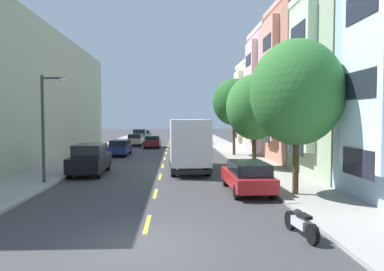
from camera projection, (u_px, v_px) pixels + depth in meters
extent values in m
plane|color=#38383A|center=(167.00, 150.00, 40.35)|extent=(160.00, 160.00, 0.00)
cube|color=#99968E|center=(98.00, 152.00, 38.03)|extent=(3.20, 120.00, 0.14)
cube|color=#99968E|center=(234.00, 151.00, 38.67)|extent=(3.20, 120.00, 0.14)
cube|color=yellow|center=(147.00, 224.00, 12.41)|extent=(0.14, 2.20, 0.01)
cube|color=yellow|center=(155.00, 193.00, 17.40)|extent=(0.14, 2.20, 0.01)
cube|color=yellow|center=(160.00, 177.00, 22.39)|extent=(0.14, 2.20, 0.01)
cube|color=yellow|center=(163.00, 166.00, 27.38)|extent=(0.14, 2.20, 0.01)
cube|color=yellow|center=(165.00, 158.00, 32.37)|extent=(0.14, 2.20, 0.01)
cube|color=yellow|center=(166.00, 153.00, 37.36)|extent=(0.14, 2.20, 0.01)
cube|color=yellow|center=(167.00, 149.00, 42.35)|extent=(0.14, 2.20, 0.01)
cube|color=yellow|center=(168.00, 146.00, 47.33)|extent=(0.14, 2.20, 0.01)
cube|color=yellow|center=(169.00, 143.00, 52.32)|extent=(0.14, 2.20, 0.01)
cube|color=yellow|center=(169.00, 141.00, 57.31)|extent=(0.14, 2.20, 0.01)
cube|color=#CAE7FE|center=(367.00, 69.00, 14.25)|extent=(0.55, 3.22, 7.95)
cube|color=#1E232D|center=(357.00, 163.00, 14.42)|extent=(0.04, 2.45, 1.10)
cube|color=#1E232D|center=(359.00, 85.00, 14.27)|extent=(0.04, 2.45, 1.10)
cube|color=#1E232D|center=(361.00, 5.00, 14.12)|extent=(0.04, 2.45, 1.10)
cube|color=beige|center=(302.00, 79.00, 21.57)|extent=(0.55, 3.22, 8.54)
cube|color=#1E232D|center=(296.00, 145.00, 21.74)|extent=(0.04, 2.45, 1.10)
cube|color=#1E232D|center=(297.00, 90.00, 21.59)|extent=(0.04, 2.45, 1.10)
cube|color=#1E232D|center=(298.00, 34.00, 21.43)|extent=(0.04, 2.45, 1.10)
cube|color=#B27560|center=(341.00, 87.00, 29.15)|extent=(10.91, 7.15, 12.17)
cube|color=#E19B83|center=(277.00, 5.00, 28.61)|extent=(0.60, 7.15, 0.44)
cube|color=#E19B83|center=(270.00, 80.00, 28.87)|extent=(0.55, 3.22, 9.49)
cube|color=#1E232D|center=(266.00, 136.00, 29.07)|extent=(0.04, 2.45, 1.10)
cube|color=#1E232D|center=(266.00, 89.00, 28.89)|extent=(0.04, 2.45, 1.10)
cube|color=#1E232D|center=(267.00, 43.00, 28.71)|extent=(0.04, 2.45, 1.10)
cube|color=#CC9E9E|center=(319.00, 94.00, 36.54)|extent=(13.16, 7.15, 11.87)
cube|color=#FECACA|center=(257.00, 31.00, 35.96)|extent=(0.60, 7.15, 0.44)
cube|color=#FECACA|center=(251.00, 89.00, 36.21)|extent=(0.55, 3.22, 9.26)
cube|color=#1E232D|center=(248.00, 132.00, 36.41)|extent=(0.04, 2.45, 1.10)
cube|color=#1E232D|center=(248.00, 97.00, 36.24)|extent=(0.04, 2.45, 1.10)
cube|color=#1E232D|center=(248.00, 60.00, 36.06)|extent=(0.04, 2.45, 1.10)
cube|color=beige|center=(297.00, 107.00, 43.94)|extent=(13.72, 7.15, 9.73)
cube|color=white|center=(243.00, 64.00, 43.40)|extent=(0.60, 7.15, 0.44)
cube|color=white|center=(238.00, 104.00, 43.61)|extent=(0.55, 3.22, 7.59)
cube|color=#1E232D|center=(236.00, 133.00, 43.76)|extent=(0.04, 2.45, 1.10)
cube|color=#1E232D|center=(236.00, 109.00, 43.62)|extent=(0.04, 2.45, 1.10)
cube|color=#1E232D|center=(236.00, 84.00, 43.48)|extent=(0.04, 2.45, 1.10)
cylinder|color=#47331E|center=(296.00, 163.00, 16.56)|extent=(0.27, 0.27, 2.81)
ellipsoid|color=#2D6B2D|center=(297.00, 92.00, 16.40)|extent=(4.17, 4.17, 4.76)
cylinder|color=#47331E|center=(254.00, 150.00, 25.32)|extent=(0.30, 0.30, 2.50)
ellipsoid|color=#2D6B2D|center=(255.00, 107.00, 25.17)|extent=(3.91, 3.91, 4.53)
cylinder|color=#47331E|center=(234.00, 137.00, 34.05)|extent=(0.26, 0.26, 3.29)
ellipsoid|color=#235B23|center=(234.00, 102.00, 33.89)|extent=(3.97, 3.97, 4.34)
cylinder|color=#38383D|center=(43.00, 129.00, 19.48)|extent=(0.16, 0.16, 5.72)
cylinder|color=#38383D|center=(53.00, 78.00, 19.38)|extent=(1.10, 0.10, 0.10)
ellipsoid|color=silver|center=(62.00, 80.00, 19.40)|extent=(0.44, 0.28, 0.20)
cube|color=white|center=(189.00, 141.00, 23.98)|extent=(2.56, 5.68, 2.83)
cube|color=white|center=(185.00, 142.00, 27.94)|extent=(2.36, 1.97, 2.20)
cube|color=black|center=(185.00, 135.00, 28.81)|extent=(2.02, 0.14, 0.97)
cube|color=black|center=(192.00, 172.00, 21.35)|extent=(2.40, 0.23, 0.24)
cylinder|color=black|center=(199.00, 158.00, 28.13)|extent=(0.31, 0.97, 0.96)
cylinder|color=black|center=(172.00, 159.00, 27.97)|extent=(0.31, 0.97, 0.96)
cylinder|color=black|center=(208.00, 168.00, 22.54)|extent=(0.31, 0.97, 0.96)
cylinder|color=black|center=(173.00, 169.00, 22.38)|extent=(0.31, 0.97, 0.96)
cylinder|color=black|center=(206.00, 166.00, 23.64)|extent=(0.31, 0.97, 0.96)
cylinder|color=black|center=(173.00, 166.00, 23.48)|extent=(0.31, 0.97, 0.96)
cube|color=silver|center=(199.00, 139.00, 49.76)|extent=(2.06, 5.32, 0.80)
cube|color=black|center=(199.00, 133.00, 50.89)|extent=(1.78, 1.61, 0.60)
cylinder|color=black|center=(205.00, 141.00, 51.61)|extent=(0.23, 0.66, 0.66)
cylinder|color=black|center=(192.00, 141.00, 51.55)|extent=(0.23, 0.66, 0.66)
cylinder|color=black|center=(207.00, 143.00, 48.01)|extent=(0.23, 0.66, 0.66)
cylinder|color=black|center=(193.00, 143.00, 47.95)|extent=(0.23, 0.66, 0.66)
cube|color=#333338|center=(145.00, 135.00, 61.50)|extent=(1.92, 4.74, 0.62)
cube|color=black|center=(145.00, 132.00, 61.85)|extent=(1.66, 2.85, 0.55)
cylinder|color=black|center=(139.00, 138.00, 59.90)|extent=(0.23, 0.66, 0.66)
cylinder|color=black|center=(149.00, 138.00, 59.94)|extent=(0.23, 0.66, 0.66)
cylinder|color=black|center=(141.00, 137.00, 63.10)|extent=(0.23, 0.66, 0.66)
cylinder|color=black|center=(150.00, 137.00, 63.13)|extent=(0.23, 0.66, 0.66)
cube|color=black|center=(90.00, 162.00, 23.25)|extent=(2.02, 4.83, 0.90)
cube|color=black|center=(90.00, 150.00, 23.21)|extent=(1.76, 2.81, 0.70)
cylinder|color=black|center=(69.00, 173.00, 21.59)|extent=(0.23, 0.66, 0.66)
cylinder|color=black|center=(99.00, 173.00, 21.70)|extent=(0.23, 0.66, 0.66)
cylinder|color=black|center=(82.00, 166.00, 24.85)|extent=(0.23, 0.66, 0.66)
cylinder|color=black|center=(108.00, 166.00, 24.95)|extent=(0.23, 0.66, 0.66)
cube|color=navy|center=(120.00, 149.00, 34.80)|extent=(1.87, 4.72, 0.62)
cube|color=black|center=(120.00, 142.00, 35.15)|extent=(1.63, 2.84, 0.55)
cylinder|color=black|center=(108.00, 154.00, 33.19)|extent=(0.23, 0.66, 0.66)
cylinder|color=black|center=(126.00, 154.00, 33.25)|extent=(0.23, 0.66, 0.66)
cylinder|color=black|center=(114.00, 151.00, 36.38)|extent=(0.23, 0.66, 0.66)
cylinder|color=black|center=(130.00, 151.00, 36.44)|extent=(0.23, 0.66, 0.66)
cube|color=tan|center=(135.00, 141.00, 47.45)|extent=(1.92, 4.74, 0.62)
cube|color=black|center=(136.00, 136.00, 47.80)|extent=(1.66, 2.85, 0.55)
cylinder|color=black|center=(127.00, 144.00, 45.85)|extent=(0.23, 0.66, 0.66)
cylinder|color=black|center=(140.00, 144.00, 45.89)|extent=(0.23, 0.66, 0.66)
cylinder|color=black|center=(131.00, 142.00, 49.04)|extent=(0.23, 0.66, 0.66)
cylinder|color=black|center=(143.00, 142.00, 49.08)|extent=(0.23, 0.66, 0.66)
cube|color=#AD1E1E|center=(247.00, 179.00, 17.75)|extent=(1.91, 4.73, 0.62)
cube|color=black|center=(249.00, 168.00, 17.35)|extent=(1.66, 2.85, 0.55)
cylinder|color=black|center=(255.00, 179.00, 19.41)|extent=(0.23, 0.66, 0.66)
cylinder|color=black|center=(225.00, 180.00, 19.31)|extent=(0.23, 0.66, 0.66)
cylinder|color=black|center=(272.00, 192.00, 16.22)|extent=(0.23, 0.66, 0.66)
cylinder|color=black|center=(237.00, 192.00, 16.12)|extent=(0.23, 0.66, 0.66)
cube|color=#195B60|center=(140.00, 137.00, 53.88)|extent=(2.01, 4.82, 0.90)
cube|color=black|center=(140.00, 131.00, 53.84)|extent=(1.75, 2.80, 0.70)
cylinder|color=black|center=(133.00, 141.00, 52.22)|extent=(0.23, 0.66, 0.66)
cylinder|color=black|center=(145.00, 141.00, 52.32)|extent=(0.23, 0.66, 0.66)
cylinder|color=black|center=(135.00, 139.00, 55.48)|extent=(0.23, 0.66, 0.66)
cylinder|color=black|center=(146.00, 139.00, 55.57)|extent=(0.23, 0.66, 0.66)
cube|color=maroon|center=(153.00, 142.00, 43.98)|extent=(1.80, 4.50, 0.60)
cube|color=black|center=(153.00, 138.00, 44.17)|extent=(1.58, 2.16, 0.50)
cylinder|color=black|center=(145.00, 146.00, 42.43)|extent=(0.22, 0.66, 0.66)
cylinder|color=black|center=(159.00, 146.00, 42.50)|extent=(0.22, 0.66, 0.66)
cylinder|color=black|center=(147.00, 144.00, 45.48)|extent=(0.22, 0.66, 0.66)
cylinder|color=black|center=(160.00, 144.00, 45.55)|extent=(0.22, 0.66, 0.66)
cylinder|color=black|center=(290.00, 220.00, 11.79)|extent=(0.22, 0.61, 0.60)
cylinder|color=black|center=(313.00, 234.00, 10.36)|extent=(0.22, 0.61, 0.60)
cube|color=silver|center=(301.00, 223.00, 11.07)|extent=(0.38, 0.84, 0.28)
ellipsoid|color=black|center=(298.00, 213.00, 11.23)|extent=(0.24, 0.48, 0.22)
cube|color=black|center=(305.00, 216.00, 10.80)|extent=(0.28, 0.54, 0.10)
cylinder|color=silver|center=(292.00, 203.00, 11.65)|extent=(0.62, 0.11, 0.03)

